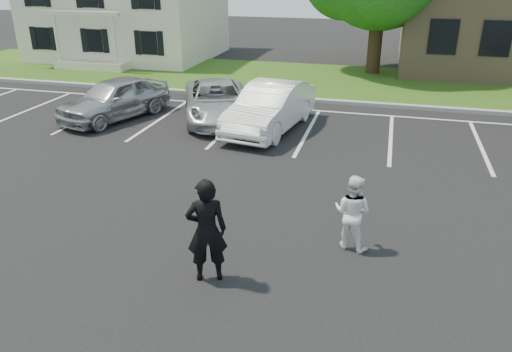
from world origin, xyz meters
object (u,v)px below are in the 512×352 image
(man_white_shirt, at_px, (352,212))
(car_white_sedan, at_px, (270,107))
(car_silver_west, at_px, (115,98))
(car_silver_minivan, at_px, (217,101))
(man_black_suit, at_px, (207,231))

(man_white_shirt, distance_m, car_white_sedan, 7.94)
(man_white_shirt, relative_size, car_silver_west, 0.36)
(man_white_shirt, bearing_deg, car_silver_minivan, -37.14)
(car_silver_west, relative_size, car_white_sedan, 0.92)
(car_silver_west, bearing_deg, man_white_shirt, -17.57)
(car_silver_west, distance_m, car_white_sedan, 5.90)
(man_black_suit, distance_m, car_silver_minivan, 10.24)
(car_silver_minivan, bearing_deg, man_white_shirt, -77.58)
(car_silver_west, height_order, car_white_sedan, car_white_sedan)
(man_black_suit, height_order, car_silver_west, man_black_suit)
(car_silver_west, bearing_deg, man_black_suit, -32.67)
(man_white_shirt, relative_size, car_white_sedan, 0.33)
(man_white_shirt, distance_m, car_silver_minivan, 9.71)
(man_black_suit, xyz_separation_m, car_silver_minivan, (-3.17, 9.73, -0.32))
(man_black_suit, xyz_separation_m, man_white_shirt, (2.45, 1.81, -0.21))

